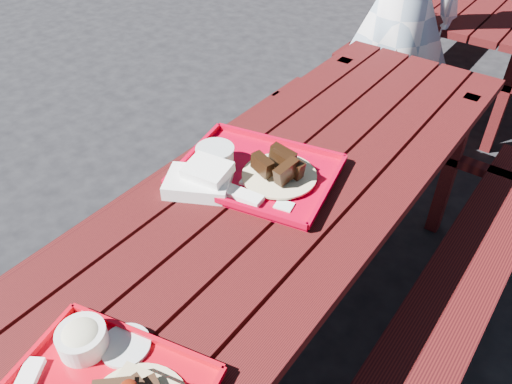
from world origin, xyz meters
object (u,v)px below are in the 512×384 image
far_tray (254,170)px  picnic_table_near (282,228)px  near_tray (106,384)px  person (401,14)px  picnic_table_far (508,6)px

far_tray → picnic_table_near: bearing=9.8°
near_tray → person: bearing=99.1°
picnic_table_far → near_tray: (0.10, -3.61, 0.22)m
picnic_table_near → picnic_table_far: (0.00, 2.80, 0.00)m
picnic_table_near → picnic_table_far: size_ratio=1.00×
near_tray → far_tray: size_ratio=0.85×
near_tray → person: (-0.37, 2.31, 0.04)m
picnic_table_near → picnic_table_far: 2.80m
picnic_table_far → far_tray: (-0.11, -2.82, 0.22)m
picnic_table_far → person: bearing=-101.7°
picnic_table_near → far_tray: bearing=-170.2°
near_tray → picnic_table_near: bearing=97.1°
near_tray → person: 2.34m
picnic_table_near → far_tray: far_tray is taller
picnic_table_near → person: (-0.27, 1.49, 0.26)m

